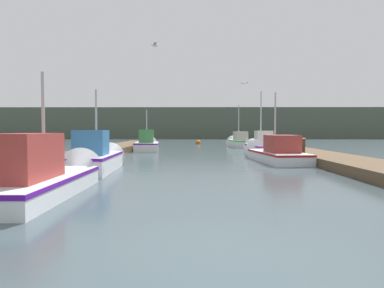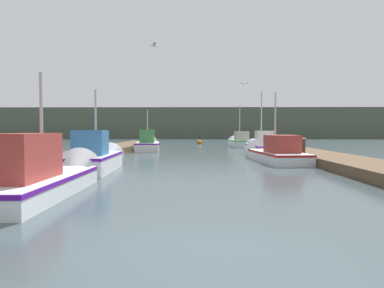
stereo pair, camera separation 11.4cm
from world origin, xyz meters
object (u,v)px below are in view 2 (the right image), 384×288
object	(u,v)px
fishing_boat_4	(148,145)
mooring_piling_0	(303,150)
seagull_lead	(244,83)
fishing_boat_0	(45,175)
channel_buoy	(199,143)
fishing_boat_2	(273,153)
mooring_piling_1	(93,153)
seagull_1	(154,45)
fishing_boat_3	(260,148)
mooring_piling_2	(298,151)
fishing_boat_5	(239,142)
fishing_boat_1	(97,158)

from	to	relation	value
fishing_boat_4	mooring_piling_0	xyz separation A→B (m)	(9.34, -9.39, 0.14)
seagull_lead	fishing_boat_0	bearing A→B (deg)	73.62
fishing_boat_0	channel_buoy	size ratio (longest dim) A/B	5.09
fishing_boat_2	mooring_piling_1	bearing A→B (deg)	-178.34
mooring_piling_0	seagull_1	size ratio (longest dim) A/B	2.17
mooring_piling_0	mooring_piling_1	size ratio (longest dim) A/B	1.22
fishing_boat_2	fishing_boat_3	bearing A→B (deg)	82.88
seagull_lead	fishing_boat_3	bearing A→B (deg)	-139.97
fishing_boat_4	mooring_piling_1	xyz separation A→B (m)	(-1.26, -10.04, 0.03)
mooring_piling_2	fishing_boat_4	bearing A→B (deg)	135.22
fishing_boat_5	channel_buoy	bearing A→B (deg)	114.11
fishing_boat_3	mooring_piling_1	bearing A→B (deg)	-152.30
fishing_boat_2	mooring_piling_2	size ratio (longest dim) A/B	5.85
mooring_piling_1	mooring_piling_2	xyz separation A→B (m)	(10.41, 0.96, 0.03)
fishing_boat_0	mooring_piling_0	world-z (taller)	fishing_boat_0
fishing_boat_0	fishing_boat_3	xyz separation A→B (m)	(8.06, 13.53, 0.03)
mooring_piling_1	fishing_boat_3	bearing A→B (deg)	30.20
fishing_boat_3	seagull_lead	world-z (taller)	seagull_lead
fishing_boat_4	seagull_1	xyz separation A→B (m)	(2.16, -12.92, 4.59)
fishing_boat_1	channel_buoy	xyz separation A→B (m)	(4.31, 25.88, -0.32)
fishing_boat_1	seagull_lead	xyz separation A→B (m)	(7.04, 7.87, 4.07)
channel_buoy	fishing_boat_5	bearing A→B (deg)	-61.46
fishing_boat_2	fishing_boat_3	world-z (taller)	fishing_boat_3
fishing_boat_2	mooring_piling_1	distance (m)	9.26
mooring_piling_1	mooring_piling_2	bearing A→B (deg)	5.29
fishing_boat_2	fishing_boat_5	xyz separation A→B (m)	(0.02, 14.69, 0.09)
fishing_boat_0	mooring_piling_2	bearing A→B (deg)	43.74
fishing_boat_1	fishing_boat_0	bearing A→B (deg)	-91.25
fishing_boat_5	mooring_piling_1	distance (m)	18.33
mooring_piling_0	channel_buoy	size ratio (longest dim) A/B	1.09
fishing_boat_0	mooring_piling_1	xyz separation A→B (m)	(-1.24, 8.12, 0.05)
fishing_boat_1	mooring_piling_1	bearing A→B (deg)	107.03
mooring_piling_1	seagull_1	bearing A→B (deg)	-40.02
fishing_boat_2	fishing_boat_3	distance (m)	4.26
fishing_boat_2	fishing_boat_5	bearing A→B (deg)	84.43
mooring_piling_1	seagull_lead	xyz separation A→B (m)	(8.15, 4.79, 4.06)
fishing_boat_1	fishing_boat_3	xyz separation A→B (m)	(8.20, 8.49, -0.02)
fishing_boat_0	seagull_lead	bearing A→B (deg)	60.88
fishing_boat_2	mooring_piling_1	size ratio (longest dim) A/B	6.23
mooring_piling_2	seagull_lead	distance (m)	6.00
mooring_piling_2	seagull_lead	bearing A→B (deg)	120.55
mooring_piling_1	fishing_boat_5	bearing A→B (deg)	59.87
mooring_piling_1	seagull_1	world-z (taller)	seagull_1
fishing_boat_1	seagull_lead	world-z (taller)	seagull_lead
fishing_boat_2	fishing_boat_5	world-z (taller)	fishing_boat_5
mooring_piling_0	channel_buoy	bearing A→B (deg)	103.16
fishing_boat_5	mooring_piling_2	world-z (taller)	fishing_boat_5
fishing_boat_1	fishing_boat_5	size ratio (longest dim) A/B	1.00
mooring_piling_2	seagull_1	bearing A→B (deg)	-151.21
fishing_boat_0	seagull_lead	size ratio (longest dim) A/B	10.14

